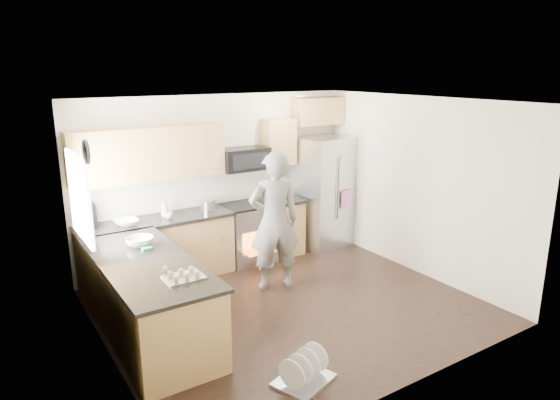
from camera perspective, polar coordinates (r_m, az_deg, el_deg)
ground at (r=6.59m, az=1.12°, el=-12.02°), size 4.50×4.50×0.00m
room_shell at (r=6.01m, az=0.82°, el=2.33°), size 4.54×4.04×2.62m
back_cabinet_run at (r=7.42m, az=-10.19°, el=-1.11°), size 4.45×0.64×2.50m
peninsula at (r=5.91m, az=-14.77°, el=-10.88°), size 0.96×2.36×1.03m
stove_range at (r=7.85m, az=-3.63°, el=-2.21°), size 0.76×0.97×1.79m
refrigerator at (r=8.47m, az=4.99°, el=0.88°), size 1.02×0.86×1.87m
person at (r=6.77m, az=-0.66°, el=-2.45°), size 0.80×0.64×1.93m
dish_rack at (r=5.16m, az=2.73°, el=-19.23°), size 0.66×0.59×0.34m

